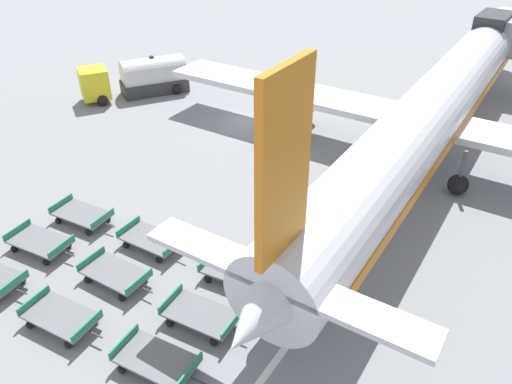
{
  "coord_description": "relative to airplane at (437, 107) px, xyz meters",
  "views": [
    {
      "loc": [
        20.02,
        -29.01,
        16.13
      ],
      "look_at": [
        8.09,
        -11.16,
        2.41
      ],
      "focal_mm": 35.0,
      "sensor_mm": 36.0,
      "label": 1
    }
  ],
  "objects": [
    {
      "name": "baggage_dolly_row_mid_a_col_c",
      "position": [
        -3.29,
        -20.06,
        -3.08
      ],
      "size": [
        3.91,
        2.04,
        0.92
      ],
      "color": "slate",
      "rests_on": "ground_plane"
    },
    {
      "name": "baggage_dolly_row_mid_b_col_b",
      "position": [
        -8.62,
        -17.46,
        -3.08
      ],
      "size": [
        3.88,
        1.91,
        0.92
      ],
      "color": "slate",
      "rests_on": "ground_plane"
    },
    {
      "name": "baggage_dolly_row_mid_a_col_b",
      "position": [
        -8.21,
        -20.28,
        -3.08
      ],
      "size": [
        3.87,
        1.89,
        0.92
      ],
      "color": "slate",
      "rests_on": "ground_plane"
    },
    {
      "name": "baggage_dolly_row_mid_a_col_a",
      "position": [
        -13.14,
        -20.74,
        -3.08
      ],
      "size": [
        3.92,
        2.08,
        0.92
      ],
      "color": "slate",
      "rests_on": "ground_plane"
    },
    {
      "name": "baggage_dolly_row_near_col_c",
      "position": [
        -3.22,
        -22.81,
        -3.08
      ],
      "size": [
        3.91,
        2.05,
        0.92
      ],
      "color": "slate",
      "rests_on": "ground_plane"
    },
    {
      "name": "baggage_dolly_row_mid_b_col_a",
      "position": [
        -13.3,
        -17.95,
        -3.08
      ],
      "size": [
        3.91,
        2.02,
        0.92
      ],
      "color": "slate",
      "rests_on": "ground_plane"
    },
    {
      "name": "stand_guidance_stripe",
      "position": [
        0.14,
        -10.05,
        -3.57
      ],
      "size": [
        1.01,
        29.99,
        0.01
      ],
      "color": "white",
      "rests_on": "ground_plane"
    },
    {
      "name": "fuel_tanker_primary",
      "position": [
        -24.01,
        -2.39,
        -2.16
      ],
      "size": [
        6.67,
        8.74,
        3.28
      ],
      "color": "yellow",
      "rests_on": "ground_plane"
    },
    {
      "name": "baggage_dolly_row_mid_b_col_c",
      "position": [
        -3.64,
        -17.04,
        -3.08
      ],
      "size": [
        3.92,
        2.09,
        0.92
      ],
      "color": "slate",
      "rests_on": "ground_plane"
    },
    {
      "name": "airplane",
      "position": [
        0.0,
        0.0,
        0.0
      ],
      "size": [
        39.36,
        46.87,
        11.97
      ],
      "color": "silver",
      "rests_on": "ground_plane"
    },
    {
      "name": "ground_plane",
      "position": [
        -13.11,
        -2.12,
        -3.57
      ],
      "size": [
        500.0,
        500.0,
        0.0
      ],
      "primitive_type": "plane",
      "color": "gray"
    },
    {
      "name": "baggage_dolly_row_near_col_b",
      "position": [
        -8.08,
        -23.41,
        -3.08
      ],
      "size": [
        3.91,
        2.03,
        0.92
      ],
      "color": "slate",
      "rests_on": "ground_plane"
    }
  ]
}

